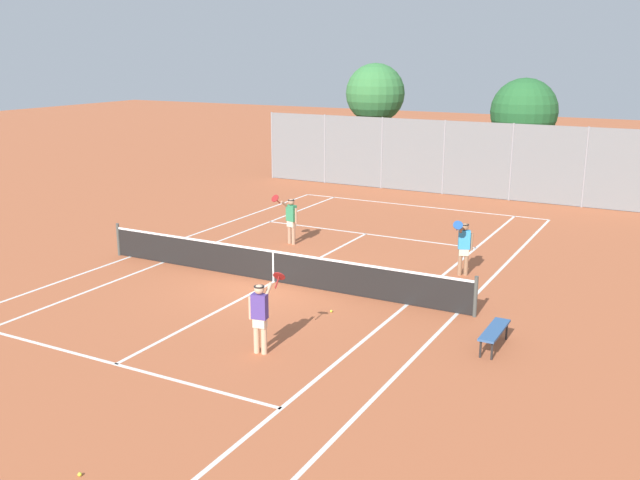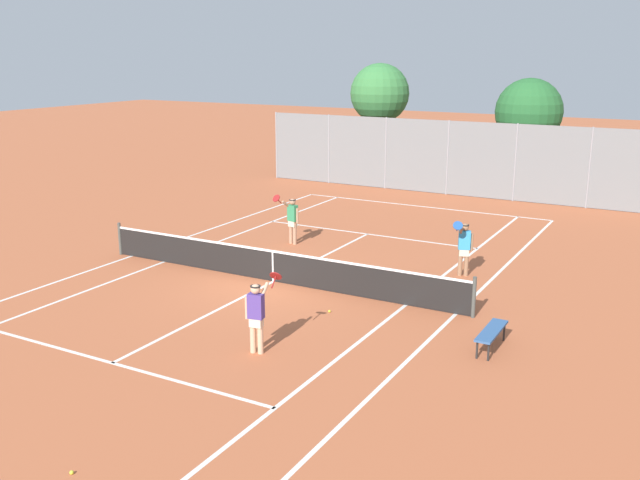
# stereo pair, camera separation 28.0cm
# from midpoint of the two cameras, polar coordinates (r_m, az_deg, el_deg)

# --- Properties ---
(ground_plane) EXTENTS (120.00, 120.00, 0.00)m
(ground_plane) POSITION_cam_midpoint_polar(r_m,az_deg,el_deg) (20.76, -3.37, -3.35)
(ground_plane) COLOR #B25B38
(court_line_markings) EXTENTS (11.10, 23.90, 0.01)m
(court_line_markings) POSITION_cam_midpoint_polar(r_m,az_deg,el_deg) (20.76, -3.37, -3.34)
(court_line_markings) COLOR silver
(court_line_markings) RESTS_ON ground
(tennis_net) EXTENTS (12.00, 0.10, 1.07)m
(tennis_net) POSITION_cam_midpoint_polar(r_m,az_deg,el_deg) (20.61, -3.40, -2.01)
(tennis_net) COLOR #474C47
(tennis_net) RESTS_ON ground
(player_near_side) EXTENTS (0.58, 0.80, 1.77)m
(player_near_side) POSITION_cam_midpoint_polar(r_m,az_deg,el_deg) (15.71, -4.60, -5.87)
(player_near_side) COLOR #D8A884
(player_near_side) RESTS_ON ground
(player_far_left) EXTENTS (0.78, 0.71, 1.77)m
(player_far_left) POSITION_cam_midpoint_polar(r_m,az_deg,el_deg) (24.56, -1.90, 1.78)
(player_far_left) COLOR tan
(player_far_left) RESTS_ON ground
(player_far_right) EXTENTS (0.45, 0.88, 1.77)m
(player_far_right) POSITION_cam_midpoint_polar(r_m,az_deg,el_deg) (21.45, 11.83, -0.46)
(player_far_right) COLOR #936B4C
(player_far_right) RESTS_ON ground
(loose_tennis_ball_0) EXTENTS (0.07, 0.07, 0.07)m
(loose_tennis_ball_0) POSITION_cam_midpoint_polar(r_m,az_deg,el_deg) (20.00, 5.18, -4.00)
(loose_tennis_ball_0) COLOR #D1DB33
(loose_tennis_ball_0) RESTS_ON ground
(loose_tennis_ball_1) EXTENTS (0.07, 0.07, 0.07)m
(loose_tennis_ball_1) POSITION_cam_midpoint_polar(r_m,az_deg,el_deg) (12.43, -18.62, -17.22)
(loose_tennis_ball_1) COLOR #D1DB33
(loose_tennis_ball_1) RESTS_ON ground
(loose_tennis_ball_2) EXTENTS (0.07, 0.07, 0.07)m
(loose_tennis_ball_2) POSITION_cam_midpoint_polar(r_m,az_deg,el_deg) (18.34, 1.20, -5.72)
(loose_tennis_ball_2) COLOR #D1DB33
(loose_tennis_ball_2) RESTS_ON ground
(courtside_bench) EXTENTS (0.36, 1.50, 0.47)m
(courtside_bench) POSITION_cam_midpoint_polar(r_m,az_deg,el_deg) (16.51, 14.04, -7.17)
(courtside_bench) COLOR #33598C
(courtside_bench) RESTS_ON ground
(back_fence) EXTENTS (18.82, 0.08, 3.45)m
(back_fence) POSITION_cam_midpoint_polar(r_m,az_deg,el_deg) (33.70, 10.41, 6.49)
(back_fence) COLOR gray
(back_fence) RESTS_ON ground
(tree_behind_left) EXTENTS (3.08, 3.08, 5.92)m
(tree_behind_left) POSITION_cam_midpoint_polar(r_m,az_deg,el_deg) (37.96, 5.00, 11.46)
(tree_behind_left) COLOR brown
(tree_behind_left) RESTS_ON ground
(tree_behind_right) EXTENTS (3.23, 3.23, 5.27)m
(tree_behind_right) POSITION_cam_midpoint_polar(r_m,az_deg,el_deg) (36.57, 16.73, 9.66)
(tree_behind_right) COLOR brown
(tree_behind_right) RESTS_ON ground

